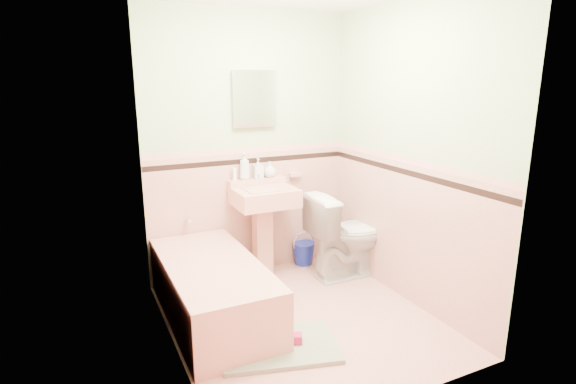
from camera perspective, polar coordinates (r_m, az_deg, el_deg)
name	(u,v)px	position (r m, az deg, el deg)	size (l,w,h in m)	color
floor	(301,319)	(3.80, 1.70, -15.63)	(2.20, 2.20, 0.00)	#E4A295
wall_back	(249,147)	(4.36, -4.90, 5.64)	(2.50, 2.50, 0.00)	#F8ECCA
wall_front	(399,202)	(2.47, 13.78, -1.20)	(2.50, 2.50, 0.00)	#F8ECCA
wall_left	(166,179)	(3.04, -15.08, 1.56)	(2.50, 2.50, 0.00)	#F8ECCA
wall_right	(409,157)	(3.92, 14.94, 4.29)	(2.50, 2.50, 0.00)	#F8ECCA
wainscot_back	(251,213)	(4.49, -4.67, -2.62)	(2.00, 2.00, 0.00)	#E7A79B
wainscot_front	(391,312)	(2.72, 12.79, -14.48)	(2.00, 2.00, 0.00)	#E7A79B
wainscot_left	(174,272)	(3.24, -14.14, -9.71)	(2.20, 2.20, 0.00)	#E7A79B
wainscot_right	(403,231)	(4.07, 14.24, -4.77)	(2.20, 2.20, 0.00)	#E7A79B
accent_back	(250,161)	(4.36, -4.78, 3.92)	(2.00, 2.00, 0.00)	black
accent_front	(396,224)	(2.52, 13.35, -3.96)	(2.00, 2.00, 0.00)	black
accent_left	(170,198)	(3.08, -14.60, -0.78)	(2.20, 2.20, 0.00)	black
accent_right	(406,172)	(3.94, 14.62, 2.41)	(2.20, 2.20, 0.00)	black
cap_back	(250,150)	(4.34, -4.80, 5.21)	(2.00, 2.00, 0.00)	pink
cap_front	(397,206)	(2.49, 13.47, -1.77)	(2.00, 2.00, 0.00)	pink
cap_left	(169,183)	(3.05, -14.72, 1.04)	(2.20, 2.20, 0.00)	pink
cap_right	(407,161)	(3.92, 14.71, 3.84)	(2.20, 2.20, 0.00)	pink
bathtub	(213,292)	(3.76, -9.42, -12.28)	(0.70, 1.50, 0.45)	#DF9688
tub_faucet	(188,219)	(4.27, -12.41, -3.37)	(0.04, 0.04, 0.12)	silver
sink	(265,234)	(4.35, -2.92, -5.26)	(0.57, 0.48, 0.89)	#DF9688
sink_faucet	(258,179)	(4.34, -3.72, 1.59)	(0.02, 0.02, 0.10)	silver
medicine_cabinet	(254,99)	(4.30, -4.24, 11.57)	(0.42, 0.04, 0.52)	white
soap_dish	(295,174)	(4.56, 0.88, 2.23)	(0.12, 0.07, 0.04)	#DF9688
soap_bottle_left	(244,166)	(4.30, -5.48, 3.23)	(0.10, 0.10, 0.25)	#B2B2B2
soap_bottle_mid	(258,168)	(4.36, -3.77, 2.99)	(0.09, 0.09, 0.19)	#B2B2B2
soap_bottle_right	(270,169)	(4.41, -2.33, 2.87)	(0.12, 0.12, 0.15)	#B2B2B2
tube	(235,174)	(4.28, -6.73, 2.23)	(0.04, 0.04, 0.12)	white
toilet	(350,234)	(4.46, 7.73, -5.26)	(0.47, 0.82, 0.84)	white
bucket	(304,253)	(4.78, 1.97, -7.67)	(0.23, 0.23, 0.23)	#1628AB
bath_mat	(279,346)	(3.45, -1.08, -18.75)	(0.82, 0.55, 0.03)	gray
shoe	(291,339)	(3.43, 0.34, -17.90)	(0.16, 0.08, 0.07)	#BF1E59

